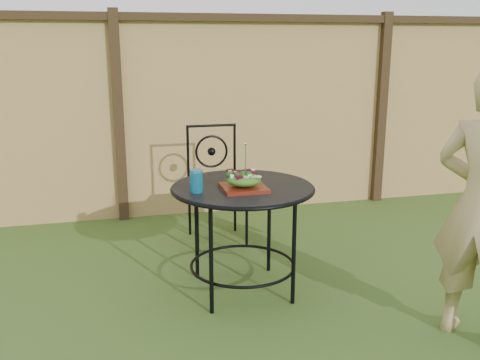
# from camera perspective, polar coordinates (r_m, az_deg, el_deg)

# --- Properties ---
(ground) EXTENTS (60.00, 60.00, 0.00)m
(ground) POSITION_cam_1_polar(r_m,az_deg,el_deg) (3.49, 11.77, -13.38)
(ground) COLOR #294B18
(ground) RESTS_ON ground
(fence) EXTENTS (8.00, 0.12, 1.90)m
(fence) POSITION_cam_1_polar(r_m,az_deg,el_deg) (5.19, 1.77, 7.12)
(fence) COLOR #E1B86F
(fence) RESTS_ON ground
(patio_table) EXTENTS (0.92, 0.92, 0.72)m
(patio_table) POSITION_cam_1_polar(r_m,az_deg,el_deg) (3.45, 0.29, -2.84)
(patio_table) COLOR black
(patio_table) RESTS_ON ground
(patio_chair) EXTENTS (0.46, 0.46, 0.95)m
(patio_chair) POSITION_cam_1_polar(r_m,az_deg,el_deg) (4.41, -2.63, -0.09)
(patio_chair) COLOR black
(patio_chair) RESTS_ON ground
(salad_plate) EXTENTS (0.27, 0.27, 0.02)m
(salad_plate) POSITION_cam_1_polar(r_m,az_deg,el_deg) (3.32, 0.40, -0.83)
(salad_plate) COLOR #421009
(salad_plate) RESTS_ON patio_table
(salad) EXTENTS (0.21, 0.21, 0.08)m
(salad) POSITION_cam_1_polar(r_m,az_deg,el_deg) (3.30, 0.40, 0.04)
(salad) COLOR #235614
(salad) RESTS_ON salad_plate
(fork) EXTENTS (0.01, 0.01, 0.18)m
(fork) POSITION_cam_1_polar(r_m,az_deg,el_deg) (3.28, 0.58, 2.25)
(fork) COLOR silver
(fork) RESTS_ON salad
(drinking_glass) EXTENTS (0.08, 0.08, 0.14)m
(drinking_glass) POSITION_cam_1_polar(r_m,az_deg,el_deg) (3.26, -4.67, -0.10)
(drinking_glass) COLOR #0B5E85
(drinking_glass) RESTS_ON patio_table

